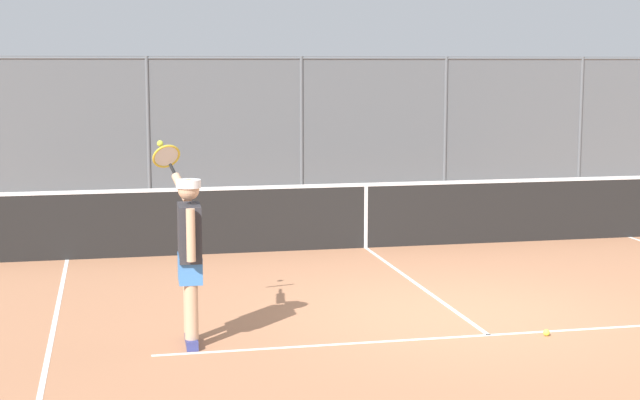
% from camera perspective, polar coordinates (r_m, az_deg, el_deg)
% --- Properties ---
extents(ground_plane, '(60.00, 60.00, 0.00)m').
position_cam_1_polar(ground_plane, '(10.78, 8.12, -6.61)').
color(ground_plane, '#B27551').
extents(court_line_markings, '(8.57, 8.78, 0.01)m').
position_cam_1_polar(court_line_markings, '(9.70, 10.59, -8.29)').
color(court_line_markings, white).
rests_on(court_line_markings, ground).
extents(fence_backdrop, '(20.53, 1.37, 2.83)m').
position_cam_1_polar(fence_backdrop, '(19.66, -1.43, 3.97)').
color(fence_backdrop, '#565B60').
rests_on(fence_backdrop, ground).
extents(tennis_net, '(11.01, 0.09, 1.07)m').
position_cam_1_polar(tennis_net, '(14.42, 2.66, -0.85)').
color(tennis_net, '#2D2D2D').
rests_on(tennis_net, ground).
extents(tennis_player, '(0.44, 1.37, 1.90)m').
position_cam_1_polar(tennis_player, '(9.47, -7.59, -2.82)').
color(tennis_player, navy).
rests_on(tennis_player, ground).
extents(tennis_ball_mid_court, '(0.07, 0.07, 0.07)m').
position_cam_1_polar(tennis_ball_mid_court, '(10.12, 12.98, -7.49)').
color(tennis_ball_mid_court, '#D6E042').
rests_on(tennis_ball_mid_court, ground).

